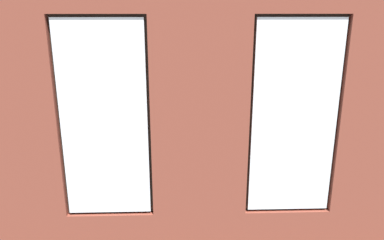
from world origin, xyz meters
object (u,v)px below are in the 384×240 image
Objects in this scene: cup_ceramic at (191,153)px; potted_plant_mid_room_small at (232,138)px; couch_by_window at (188,213)px; papasan_chair at (173,120)px; coffee_table at (191,158)px; tv_flatscreen at (9,135)px; remote_gray at (182,153)px; potted_plant_between_couches at (298,173)px; couch_left at (337,154)px; potted_plant_foreground_right at (69,112)px; media_console at (14,169)px; remote_black at (169,157)px.

potted_plant_mid_room_small is at bearing -129.18° from cup_ceramic.
couch_by_window is 1.84× the size of papasan_chair.
coffee_table is 3.07m from tv_flatscreen.
tv_flatscreen reaches higher than papasan_chair.
potted_plant_between_couches is at bearing -146.72° from remote_gray.
potted_plant_foreground_right reaches higher than couch_left.
cup_ceramic is 3.49m from potted_plant_foreground_right.
couch_by_window is 1.80m from cup_ceramic.
couch_by_window is 1.99× the size of tv_flatscreen.
potted_plant_mid_room_small is (0.47, -2.80, -0.51)m from potted_plant_between_couches.
remote_gray is 0.16× the size of papasan_chair.
potted_plant_foreground_right reaches higher than media_console.
potted_plant_foreground_right is at bearing -96.97° from tv_flatscreen.
potted_plant_between_couches is at bearing 136.03° from potted_plant_foreground_right.
potted_plant_between_couches reaches higher than potted_plant_foreground_right.
potted_plant_foreground_right reaches higher than potted_plant_mid_room_small.
remote_gray is at bearing -30.26° from cup_ceramic.
remote_black is 2.41m from potted_plant_between_couches.
tv_flatscreen is at bearing -28.71° from couch_by_window.
couch_by_window reaches higher than potted_plant_mid_room_small.
remote_black is at bearing 89.09° from papasan_chair.
couch_by_window is at bearing 175.93° from remote_gray.
media_console is 0.61m from tv_flatscreen.
couch_by_window is 11.65× the size of remote_gray.
potted_plant_between_couches is at bearing 127.48° from cup_ceramic.
couch_left is 11.75× the size of remote_gray.
media_console is (2.62, 0.08, -0.15)m from remote_black.
potted_plant_between_couches reaches higher than tv_flatscreen.
couch_by_window is at bearing 123.48° from potted_plant_foreground_right.
coffee_table is 3.03m from media_console.
couch_by_window is 0.99× the size of couch_left.
couch_left reaches higher than remote_black.
potted_plant_foreground_right is (-0.29, -2.37, -0.28)m from tv_flatscreen.
potted_plant_foreground_right is at bearing 44.96° from remote_gray.
couch_by_window is 3.01m from potted_plant_mid_room_small.
media_console is 0.71× the size of potted_plant_foreground_right.
potted_plant_mid_room_small reaches higher than remote_gray.
tv_flatscreen is 0.78× the size of potted_plant_foreground_right.
papasan_chair is (-0.03, -2.19, 0.01)m from remote_black.
coffee_table is 3.50m from potted_plant_foreground_right.
cup_ceramic is 0.51× the size of remote_gray.
potted_plant_foreground_right is (2.33, -2.29, 0.19)m from remote_black.
cup_ceramic is at bearing -86.00° from couch_left.
potted_plant_mid_room_small is at bearing -108.73° from couch_by_window.
cup_ceramic is 3.05m from tv_flatscreen.
remote_gray is at bearing 140.89° from potted_plant_foreground_right.
remote_black is 0.17× the size of tv_flatscreen.
remote_black reaches higher than coffee_table.
couch_left is at bearing -144.93° from couch_by_window.
remote_black is 1.72m from potted_plant_mid_room_small.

